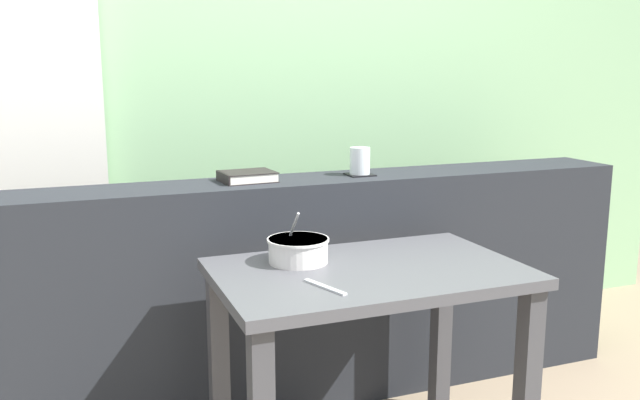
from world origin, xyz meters
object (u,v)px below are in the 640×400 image
at_px(juice_glass, 360,162).
at_px(soup_bowl, 298,250).
at_px(fork_utensil, 325,287).
at_px(coaster_square, 360,175).
at_px(closed_book, 247,176).
at_px(breakfast_table, 368,307).

distance_m(juice_glass, soup_bowl, 0.61).
bearing_deg(soup_bowl, juice_glass, 45.75).
bearing_deg(fork_utensil, soup_bowl, 68.11).
relative_size(coaster_square, closed_book, 0.49).
bearing_deg(juice_glass, fork_utensil, -121.42).
bearing_deg(breakfast_table, closed_book, 112.17).
height_order(breakfast_table, soup_bowl, soup_bowl).
distance_m(coaster_square, fork_utensil, 0.81).
xyz_separation_m(breakfast_table, coaster_square, (0.21, 0.54, 0.32)).
relative_size(coaster_square, soup_bowl, 0.51).
height_order(juice_glass, soup_bowl, juice_glass).
distance_m(breakfast_table, fork_utensil, 0.27).
height_order(coaster_square, juice_glass, juice_glass).
relative_size(closed_book, fork_utensil, 1.19).
xyz_separation_m(breakfast_table, fork_utensil, (-0.20, -0.13, 0.13)).
height_order(closed_book, fork_utensil, closed_book).
bearing_deg(breakfast_table, juice_glass, 68.47).
xyz_separation_m(juice_glass, fork_utensil, (-0.41, -0.67, -0.24)).
height_order(breakfast_table, juice_glass, juice_glass).
xyz_separation_m(closed_book, fork_utensil, (0.03, -0.69, -0.21)).
xyz_separation_m(coaster_square, closed_book, (-0.44, 0.02, 0.02)).
bearing_deg(coaster_square, juice_glass, 0.00).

